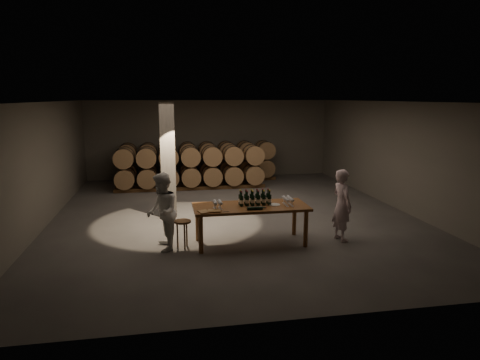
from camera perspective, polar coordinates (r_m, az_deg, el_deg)
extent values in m
plane|color=#4B4846|center=(12.35, -0.93, -4.62)|extent=(12.00, 12.00, 0.00)
plane|color=#605E59|center=(11.89, -0.98, 10.40)|extent=(12.00, 12.00, 0.00)
plane|color=#69655A|center=(17.92, -4.05, 5.46)|extent=(10.00, 0.00, 10.00)
plane|color=#69655A|center=(6.28, 7.90, -5.06)|extent=(10.00, 0.00, 10.00)
plane|color=#69655A|center=(12.26, -24.71, 1.90)|extent=(0.00, 12.00, 12.00)
plane|color=#69655A|center=(13.72, 20.15, 3.11)|extent=(0.00, 12.00, 12.00)
cube|color=slate|center=(12.06, -9.59, 2.63)|extent=(0.40, 0.40, 3.20)
cylinder|color=brown|center=(9.30, -5.25, -7.25)|extent=(0.10, 0.10, 0.84)
cylinder|color=brown|center=(9.77, 8.76, -6.43)|extent=(0.10, 0.10, 0.84)
cylinder|color=brown|center=(10.12, -5.68, -5.74)|extent=(0.10, 0.10, 0.84)
cylinder|color=brown|center=(10.55, 7.25, -5.07)|extent=(0.10, 0.10, 0.84)
cube|color=brown|center=(9.74, 1.42, -3.60)|extent=(2.60, 1.10, 0.06)
cube|color=brown|center=(17.00, -5.49, -0.11)|extent=(6.26, 0.10, 0.12)
cube|color=brown|center=(17.59, -5.65, 0.26)|extent=(6.26, 0.10, 0.12)
cylinder|color=olive|center=(17.23, -14.68, 1.11)|extent=(0.70, 0.95, 0.70)
cylinder|color=black|center=(16.98, -14.75, 0.96)|extent=(0.73, 0.04, 0.73)
cylinder|color=black|center=(17.49, -14.62, 1.26)|extent=(0.73, 0.04, 0.73)
cylinder|color=olive|center=(17.18, -12.09, 1.20)|extent=(0.70, 0.95, 0.70)
cylinder|color=black|center=(16.93, -12.12, 1.06)|extent=(0.73, 0.04, 0.73)
cylinder|color=black|center=(17.44, -12.07, 1.35)|extent=(0.73, 0.04, 0.73)
cylinder|color=olive|center=(17.17, -9.49, 1.29)|extent=(0.70, 0.95, 0.70)
cylinder|color=black|center=(16.92, -9.48, 1.15)|extent=(0.73, 0.04, 0.73)
cylinder|color=black|center=(17.43, -9.50, 1.43)|extent=(0.73, 0.04, 0.73)
cylinder|color=olive|center=(17.20, -6.89, 1.38)|extent=(0.70, 0.95, 0.70)
cylinder|color=black|center=(16.94, -6.84, 1.23)|extent=(0.73, 0.04, 0.73)
cylinder|color=black|center=(17.46, -6.94, 1.52)|extent=(0.73, 0.04, 0.73)
cylinder|color=olive|center=(17.26, -4.31, 1.46)|extent=(0.70, 0.95, 0.70)
cylinder|color=black|center=(17.01, -4.22, 1.32)|extent=(0.73, 0.04, 0.73)
cylinder|color=black|center=(17.52, -4.40, 1.60)|extent=(0.73, 0.04, 0.73)
cylinder|color=olive|center=(17.36, -1.74, 1.54)|extent=(0.70, 0.95, 0.70)
cylinder|color=black|center=(17.10, -1.62, 1.40)|extent=(0.73, 0.04, 0.73)
cylinder|color=black|center=(17.61, -1.87, 1.68)|extent=(0.73, 0.04, 0.73)
cylinder|color=olive|center=(17.48, 0.79, 1.61)|extent=(0.70, 0.95, 0.70)
cylinder|color=black|center=(17.23, 0.95, 1.48)|extent=(0.73, 0.04, 0.73)
cylinder|color=black|center=(17.74, 0.63, 1.75)|extent=(0.73, 0.04, 0.73)
cylinder|color=olive|center=(17.65, 3.27, 1.69)|extent=(0.70, 0.95, 0.70)
cylinder|color=black|center=(17.40, 3.47, 1.55)|extent=(0.73, 0.04, 0.73)
cylinder|color=black|center=(17.90, 3.08, 1.82)|extent=(0.73, 0.04, 0.73)
cylinder|color=olive|center=(17.12, -14.80, 3.55)|extent=(0.70, 0.95, 0.70)
cylinder|color=black|center=(16.87, -14.87, 3.44)|extent=(0.73, 0.04, 0.73)
cylinder|color=black|center=(17.38, -14.74, 3.66)|extent=(0.73, 0.04, 0.73)
cylinder|color=olive|center=(17.08, -12.19, 3.65)|extent=(0.70, 0.95, 0.70)
cylinder|color=black|center=(16.82, -12.22, 3.54)|extent=(0.73, 0.04, 0.73)
cylinder|color=black|center=(17.34, -12.16, 3.76)|extent=(0.73, 0.04, 0.73)
cylinder|color=olive|center=(17.07, -9.57, 3.74)|extent=(0.70, 0.95, 0.70)
cylinder|color=black|center=(16.81, -9.56, 3.63)|extent=(0.73, 0.04, 0.73)
cylinder|color=black|center=(17.33, -9.58, 3.85)|extent=(0.73, 0.04, 0.73)
cylinder|color=olive|center=(17.09, -6.95, 3.82)|extent=(0.70, 0.95, 0.70)
cylinder|color=black|center=(16.83, -6.90, 3.72)|extent=(0.73, 0.04, 0.73)
cylinder|color=black|center=(17.35, -7.00, 3.93)|extent=(0.73, 0.04, 0.73)
cylinder|color=olive|center=(17.15, -4.34, 3.90)|extent=(0.70, 0.95, 0.70)
cylinder|color=black|center=(16.90, -4.25, 3.79)|extent=(0.73, 0.04, 0.73)
cylinder|color=black|center=(17.41, -4.43, 4.00)|extent=(0.73, 0.04, 0.73)
cylinder|color=olive|center=(17.25, -1.76, 3.96)|extent=(0.70, 0.95, 0.70)
cylinder|color=black|center=(16.99, -1.63, 3.86)|extent=(0.73, 0.04, 0.73)
cylinder|color=black|center=(17.50, -1.88, 4.07)|extent=(0.73, 0.04, 0.73)
cylinder|color=olive|center=(17.38, 0.79, 4.02)|extent=(0.70, 0.95, 0.70)
cylinder|color=black|center=(17.13, 0.96, 3.92)|extent=(0.73, 0.04, 0.73)
cylinder|color=black|center=(17.63, 0.63, 4.12)|extent=(0.73, 0.04, 0.73)
cylinder|color=olive|center=(17.54, 3.30, 4.07)|extent=(0.70, 0.95, 0.70)
cylinder|color=black|center=(17.29, 3.50, 3.97)|extent=(0.73, 0.04, 0.73)
cylinder|color=black|center=(17.79, 3.11, 4.17)|extent=(0.73, 0.04, 0.73)
cube|color=brown|center=(15.61, -6.49, -1.13)|extent=(5.48, 0.10, 0.12)
cube|color=brown|center=(16.20, -6.63, -0.69)|extent=(5.48, 0.10, 0.12)
cylinder|color=olive|center=(15.86, -15.06, 0.26)|extent=(0.70, 0.95, 0.70)
cylinder|color=black|center=(15.60, -15.13, 0.08)|extent=(0.73, 0.04, 0.73)
cylinder|color=black|center=(16.11, -14.98, 0.43)|extent=(0.73, 0.04, 0.73)
cylinder|color=olive|center=(15.81, -12.24, 0.35)|extent=(0.70, 0.95, 0.70)
cylinder|color=black|center=(15.55, -12.27, 0.18)|extent=(0.73, 0.04, 0.73)
cylinder|color=black|center=(16.06, -12.21, 0.52)|extent=(0.73, 0.04, 0.73)
cylinder|color=olive|center=(15.80, -9.42, 0.45)|extent=(0.70, 0.95, 0.70)
cylinder|color=black|center=(15.54, -9.40, 0.27)|extent=(0.73, 0.04, 0.73)
cylinder|color=black|center=(16.05, -9.43, 0.62)|extent=(0.73, 0.04, 0.73)
cylinder|color=olive|center=(15.82, -6.59, 0.54)|extent=(0.70, 0.95, 0.70)
cylinder|color=black|center=(15.57, -6.53, 0.37)|extent=(0.73, 0.04, 0.73)
cylinder|color=black|center=(16.08, -6.65, 0.71)|extent=(0.73, 0.04, 0.73)
cylinder|color=olive|center=(15.89, -3.78, 0.64)|extent=(0.70, 0.95, 0.70)
cylinder|color=black|center=(15.63, -3.68, 0.47)|extent=(0.73, 0.04, 0.73)
cylinder|color=black|center=(16.14, -3.89, 0.80)|extent=(0.73, 0.04, 0.73)
cylinder|color=olive|center=(15.99, -1.01, 0.73)|extent=(0.70, 0.95, 0.70)
cylinder|color=black|center=(15.74, -0.86, 0.56)|extent=(0.73, 0.04, 0.73)
cylinder|color=black|center=(16.24, -1.15, 0.89)|extent=(0.73, 0.04, 0.73)
cylinder|color=olive|center=(16.13, 1.73, 0.81)|extent=(0.70, 0.95, 0.70)
cylinder|color=black|center=(15.88, 1.92, 0.65)|extent=(0.73, 0.04, 0.73)
cylinder|color=black|center=(16.38, 1.54, 0.97)|extent=(0.73, 0.04, 0.73)
cylinder|color=olive|center=(15.74, -15.19, 2.90)|extent=(0.70, 0.95, 0.70)
cylinder|color=black|center=(15.48, -15.27, 2.77)|extent=(0.73, 0.04, 0.73)
cylinder|color=black|center=(16.00, -15.11, 3.03)|extent=(0.73, 0.04, 0.73)
cylinder|color=olive|center=(15.69, -12.35, 3.01)|extent=(0.70, 0.95, 0.70)
cylinder|color=black|center=(15.43, -12.38, 2.88)|extent=(0.73, 0.04, 0.73)
cylinder|color=black|center=(15.95, -12.32, 3.14)|extent=(0.73, 0.04, 0.73)
cylinder|color=olive|center=(15.68, -9.50, 3.11)|extent=(0.70, 0.95, 0.70)
cylinder|color=black|center=(15.42, -9.49, 2.98)|extent=(0.73, 0.04, 0.73)
cylinder|color=black|center=(15.94, -9.51, 3.23)|extent=(0.73, 0.04, 0.73)
cylinder|color=olive|center=(15.71, -6.65, 3.20)|extent=(0.70, 0.95, 0.70)
cylinder|color=black|center=(15.45, -6.59, 3.07)|extent=(0.73, 0.04, 0.73)
cylinder|color=black|center=(15.96, -6.71, 3.32)|extent=(0.73, 0.04, 0.73)
cylinder|color=olive|center=(15.77, -3.82, 3.28)|extent=(0.70, 0.95, 0.70)
cylinder|color=black|center=(15.52, -3.71, 3.15)|extent=(0.73, 0.04, 0.73)
cylinder|color=black|center=(16.03, -3.92, 3.40)|extent=(0.73, 0.04, 0.73)
cylinder|color=olive|center=(15.88, -1.02, 3.35)|extent=(0.70, 0.95, 0.70)
cylinder|color=black|center=(15.62, -0.86, 3.23)|extent=(0.73, 0.04, 0.73)
cylinder|color=black|center=(16.13, -1.16, 3.48)|extent=(0.73, 0.04, 0.73)
cylinder|color=olive|center=(16.02, 1.75, 3.42)|extent=(0.70, 0.95, 0.70)
cylinder|color=black|center=(15.77, 1.94, 3.30)|extent=(0.73, 0.04, 0.73)
cylinder|color=black|center=(16.27, 1.56, 3.54)|extent=(0.73, 0.04, 0.73)
cylinder|color=black|center=(9.65, 0.20, -2.84)|extent=(0.09, 0.09, 0.24)
cylinder|color=silver|center=(9.65, 0.20, -2.90)|extent=(0.09, 0.09, 0.08)
cylinder|color=black|center=(9.61, 0.20, -1.87)|extent=(0.03, 0.03, 0.10)
cylinder|color=gold|center=(9.60, 0.20, -1.56)|extent=(0.04, 0.04, 0.03)
cylinder|color=black|center=(9.79, 0.04, -2.63)|extent=(0.09, 0.09, 0.24)
cylinder|color=silver|center=(9.79, 0.04, -2.69)|extent=(0.09, 0.09, 0.08)
cylinder|color=black|center=(9.75, 0.05, -1.68)|extent=(0.03, 0.03, 0.10)
cylinder|color=maroon|center=(9.74, 0.05, -1.37)|extent=(0.04, 0.04, 0.03)
cylinder|color=black|center=(9.67, 0.96, -2.80)|extent=(0.09, 0.09, 0.24)
cylinder|color=silver|center=(9.67, 0.96, -2.87)|extent=(0.09, 0.09, 0.08)
cylinder|color=black|center=(9.63, 0.96, -1.84)|extent=(0.03, 0.03, 0.10)
cylinder|color=maroon|center=(9.62, 0.97, -1.53)|extent=(0.04, 0.04, 0.03)
cylinder|color=black|center=(9.81, 0.79, -2.60)|extent=(0.09, 0.09, 0.24)
cylinder|color=silver|center=(9.82, 0.79, -2.66)|extent=(0.09, 0.09, 0.08)
cylinder|color=black|center=(9.78, 0.80, -1.65)|extent=(0.03, 0.03, 0.10)
cylinder|color=gold|center=(9.76, 0.80, -1.34)|extent=(0.04, 0.04, 0.03)
cylinder|color=black|center=(9.70, 1.72, -2.77)|extent=(0.09, 0.09, 0.24)
cylinder|color=silver|center=(9.70, 1.72, -2.83)|extent=(0.09, 0.09, 0.08)
cylinder|color=black|center=(9.66, 1.72, -1.81)|extent=(0.03, 0.03, 0.10)
cylinder|color=gold|center=(9.65, 1.72, -1.50)|extent=(0.04, 0.04, 0.03)
cylinder|color=black|center=(9.84, 1.54, -2.57)|extent=(0.09, 0.09, 0.24)
cylinder|color=silver|center=(9.84, 1.54, -2.63)|extent=(0.09, 0.09, 0.08)
cylinder|color=black|center=(9.80, 1.54, -1.62)|extent=(0.03, 0.03, 0.10)
cylinder|color=maroon|center=(9.79, 1.54, -1.31)|extent=(0.04, 0.04, 0.03)
cylinder|color=black|center=(9.72, 2.47, -2.74)|extent=(0.09, 0.09, 0.24)
cylinder|color=silver|center=(9.73, 2.47, -2.80)|extent=(0.09, 0.09, 0.08)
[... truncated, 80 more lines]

